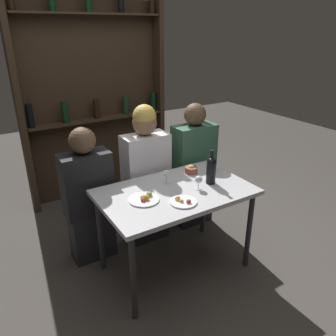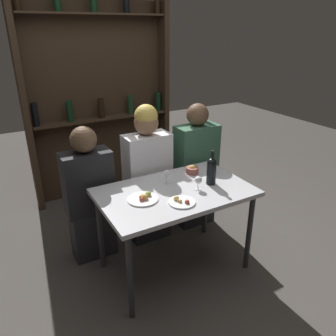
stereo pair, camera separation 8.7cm
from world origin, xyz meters
name	(u,v)px [view 1 (the left image)]	position (x,y,z in m)	size (l,w,h in m)	color
ground_plane	(175,266)	(0.00, 0.00, 0.00)	(10.00, 10.00, 0.00)	#47423D
dining_table	(175,198)	(0.00, 0.00, 0.67)	(1.20, 0.74, 0.75)	silver
wine_rack_wall	(94,99)	(0.00, 1.72, 1.17)	(1.70, 0.21, 2.32)	#38281C
wine_bottle	(211,169)	(0.32, -0.04, 0.87)	(0.08, 0.08, 0.29)	black
wine_glass_0	(198,180)	(0.17, -0.07, 0.82)	(0.06, 0.06, 0.11)	silver
wine_glass_1	(167,174)	(0.01, 0.15, 0.82)	(0.06, 0.06, 0.11)	silver
wine_glass_2	(211,163)	(0.46, 0.13, 0.84)	(0.07, 0.07, 0.13)	silver
food_plate_0	(183,201)	(-0.06, -0.19, 0.76)	(0.20, 0.20, 0.04)	white
food_plate_1	(145,199)	(-0.28, -0.01, 0.76)	(0.23, 0.23, 0.05)	white
snack_bowl	(191,169)	(0.30, 0.21, 0.78)	(0.11, 0.11, 0.08)	#995142
seated_person_left	(89,200)	(-0.54, 0.53, 0.57)	(0.41, 0.22, 1.21)	#26262B
seated_person_center	(146,177)	(0.02, 0.53, 0.65)	(0.42, 0.22, 1.33)	#26262B
seated_person_right	(193,169)	(0.56, 0.53, 0.60)	(0.42, 0.22, 1.28)	#26262B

